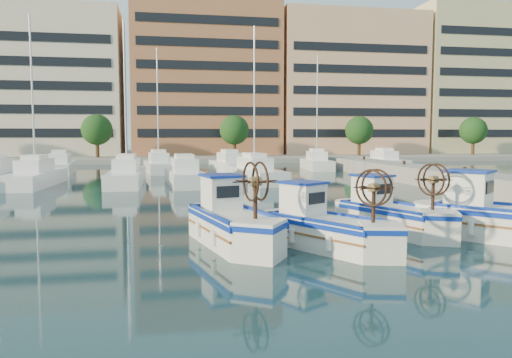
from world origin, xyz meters
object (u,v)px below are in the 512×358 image
Objects in this scene: fishing_boat_a at (232,221)px; fishing_boat_d at (502,216)px; fishing_boat_b at (325,226)px; fishing_boat_c at (391,213)px.

fishing_boat_d is at bearing -19.21° from fishing_boat_a.
fishing_boat_b is at bearing 140.62° from fishing_boat_d.
fishing_boat_c is (5.82, 0.89, -0.05)m from fishing_boat_a.
fishing_boat_b is at bearing -34.06° from fishing_boat_a.
fishing_boat_a is 8.88m from fishing_boat_d.
fishing_boat_d is at bearing -54.07° from fishing_boat_c.
fishing_boat_c is at bearing 107.94° from fishing_boat_d.
fishing_boat_c reaches higher than fishing_boat_b.
fishing_boat_b is 0.90× the size of fishing_boat_d.
fishing_boat_c is at bearing -4.16° from fishing_boat_a.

